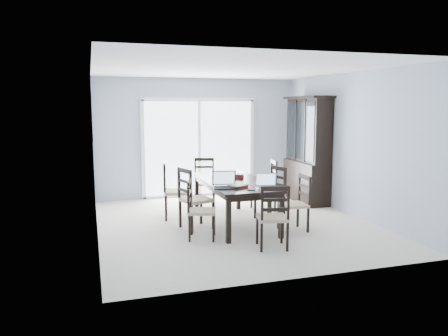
{
  "coord_description": "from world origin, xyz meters",
  "views": [
    {
      "loc": [
        -2.3,
        -6.9,
        2.0
      ],
      "look_at": [
        -0.18,
        0.0,
        0.97
      ],
      "focal_mm": 35.0,
      "sensor_mm": 36.0,
      "label": 1
    }
  ],
  "objects_px": {
    "laptop_silver": "(267,185)",
    "chair_end_near": "(274,210)",
    "china_hutch": "(307,151)",
    "chair_left_far": "(171,184)",
    "chair_end_far": "(204,176)",
    "hot_tub": "(159,171)",
    "chair_right_mid": "(274,187)",
    "cell_phone": "(251,190)",
    "game_box": "(235,176)",
    "chair_right_near": "(298,197)",
    "laptop_dark": "(225,184)",
    "chair_left_mid": "(191,192)",
    "dining_table": "(234,185)",
    "chair_left_near": "(196,203)",
    "chair_right_far": "(268,180)"
  },
  "relations": [
    {
      "from": "laptop_silver",
      "to": "chair_end_near",
      "type": "bearing_deg",
      "value": -92.27
    },
    {
      "from": "china_hutch",
      "to": "chair_left_far",
      "type": "bearing_deg",
      "value": -169.34
    },
    {
      "from": "chair_end_far",
      "to": "hot_tub",
      "type": "bearing_deg",
      "value": -56.59
    },
    {
      "from": "chair_right_mid",
      "to": "cell_phone",
      "type": "xyz_separation_m",
      "value": [
        -0.82,
        -1.04,
        0.19
      ]
    },
    {
      "from": "game_box",
      "to": "chair_end_far",
      "type": "bearing_deg",
      "value": 97.48
    },
    {
      "from": "chair_right_near",
      "to": "laptop_dark",
      "type": "xyz_separation_m",
      "value": [
        -1.22,
        0.06,
        0.26
      ]
    },
    {
      "from": "china_hutch",
      "to": "game_box",
      "type": "bearing_deg",
      "value": -152.02
    },
    {
      "from": "chair_right_near",
      "to": "chair_left_far",
      "type": "bearing_deg",
      "value": 52.78
    },
    {
      "from": "chair_right_mid",
      "to": "hot_tub",
      "type": "distance_m",
      "value": 3.65
    },
    {
      "from": "laptop_dark",
      "to": "cell_phone",
      "type": "bearing_deg",
      "value": -32.3
    },
    {
      "from": "chair_left_mid",
      "to": "chair_end_far",
      "type": "height_order",
      "value": "chair_left_mid"
    },
    {
      "from": "chair_right_near",
      "to": "laptop_silver",
      "type": "relative_size",
      "value": 2.81
    },
    {
      "from": "china_hutch",
      "to": "chair_right_near",
      "type": "height_order",
      "value": "china_hutch"
    },
    {
      "from": "chair_end_near",
      "to": "dining_table",
      "type": "bearing_deg",
      "value": 105.46
    },
    {
      "from": "laptop_dark",
      "to": "laptop_silver",
      "type": "xyz_separation_m",
      "value": [
        0.6,
        -0.24,
        -0.01
      ]
    },
    {
      "from": "game_box",
      "to": "china_hutch",
      "type": "bearing_deg",
      "value": 27.98
    },
    {
      "from": "chair_left_near",
      "to": "laptop_silver",
      "type": "distance_m",
      "value": 1.11
    },
    {
      "from": "chair_left_near",
      "to": "laptop_dark",
      "type": "xyz_separation_m",
      "value": [
        0.46,
        0.02,
        0.26
      ]
    },
    {
      "from": "china_hutch",
      "to": "chair_left_mid",
      "type": "relative_size",
      "value": 1.87
    },
    {
      "from": "chair_left_mid",
      "to": "chair_right_near",
      "type": "height_order",
      "value": "chair_left_mid"
    },
    {
      "from": "chair_right_mid",
      "to": "chair_end_far",
      "type": "height_order",
      "value": "chair_end_far"
    },
    {
      "from": "chair_right_far",
      "to": "game_box",
      "type": "distance_m",
      "value": 1.04
    },
    {
      "from": "chair_right_mid",
      "to": "chair_right_far",
      "type": "bearing_deg",
      "value": -31.84
    },
    {
      "from": "chair_left_mid",
      "to": "laptop_dark",
      "type": "relative_size",
      "value": 2.87
    },
    {
      "from": "chair_end_far",
      "to": "cell_phone",
      "type": "distance_m",
      "value": 2.58
    },
    {
      "from": "china_hutch",
      "to": "chair_right_near",
      "type": "xyz_separation_m",
      "value": [
        -1.16,
        -1.92,
        -0.52
      ]
    },
    {
      "from": "chair_end_near",
      "to": "laptop_dark",
      "type": "bearing_deg",
      "value": 129.57
    },
    {
      "from": "chair_right_near",
      "to": "chair_left_near",
      "type": "bearing_deg",
      "value": 88.26
    },
    {
      "from": "chair_right_mid",
      "to": "chair_right_far",
      "type": "relative_size",
      "value": 0.96
    },
    {
      "from": "chair_right_near",
      "to": "chair_end_near",
      "type": "height_order",
      "value": "chair_end_near"
    },
    {
      "from": "hot_tub",
      "to": "chair_left_far",
      "type": "bearing_deg",
      "value": -94.16
    },
    {
      "from": "chair_left_mid",
      "to": "chair_right_mid",
      "type": "bearing_deg",
      "value": 83.23
    },
    {
      "from": "chair_right_mid",
      "to": "game_box",
      "type": "height_order",
      "value": "chair_right_mid"
    },
    {
      "from": "chair_end_near",
      "to": "cell_phone",
      "type": "distance_m",
      "value": 0.6
    },
    {
      "from": "laptop_silver",
      "to": "cell_phone",
      "type": "distance_m",
      "value": 0.29
    },
    {
      "from": "china_hutch",
      "to": "chair_right_mid",
      "type": "distance_m",
      "value": 1.73
    },
    {
      "from": "chair_right_far",
      "to": "chair_end_far",
      "type": "relative_size",
      "value": 1.03
    },
    {
      "from": "cell_phone",
      "to": "chair_left_near",
      "type": "bearing_deg",
      "value": -174.03
    },
    {
      "from": "chair_end_near",
      "to": "game_box",
      "type": "xyz_separation_m",
      "value": [
        0.01,
        1.69,
        0.22
      ]
    },
    {
      "from": "laptop_silver",
      "to": "game_box",
      "type": "xyz_separation_m",
      "value": [
        -0.15,
        1.08,
        -0.02
      ]
    },
    {
      "from": "chair_left_mid",
      "to": "chair_right_mid",
      "type": "relative_size",
      "value": 1.09
    },
    {
      "from": "chair_right_far",
      "to": "hot_tub",
      "type": "height_order",
      "value": "chair_right_far"
    },
    {
      "from": "chair_right_near",
      "to": "chair_right_far",
      "type": "relative_size",
      "value": 0.93
    },
    {
      "from": "chair_left_near",
      "to": "chair_right_near",
      "type": "bearing_deg",
      "value": 106.58
    },
    {
      "from": "laptop_dark",
      "to": "hot_tub",
      "type": "distance_m",
      "value": 4.09
    },
    {
      "from": "chair_end_far",
      "to": "laptop_dark",
      "type": "height_order",
      "value": "chair_end_far"
    },
    {
      "from": "chair_end_near",
      "to": "laptop_silver",
      "type": "bearing_deg",
      "value": 87.5
    },
    {
      "from": "game_box",
      "to": "chair_right_far",
      "type": "bearing_deg",
      "value": 33.17
    },
    {
      "from": "chair_end_far",
      "to": "laptop_silver",
      "type": "xyz_separation_m",
      "value": [
        0.34,
        -2.53,
        0.23
      ]
    },
    {
      "from": "cell_phone",
      "to": "hot_tub",
      "type": "relative_size",
      "value": 0.07
    }
  ]
}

